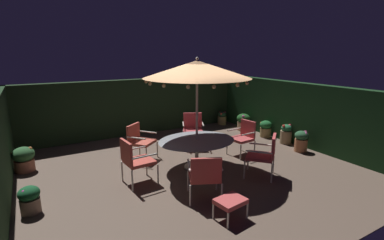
# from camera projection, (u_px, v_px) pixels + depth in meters

# --- Properties ---
(ground_plane) EXTENTS (8.02, 7.39, 0.02)m
(ground_plane) POSITION_uv_depth(u_px,v_px,m) (189.00, 168.00, 6.95)
(ground_plane) COLOR brown
(hedge_backdrop_rear) EXTENTS (8.02, 0.30, 1.88)m
(hedge_backdrop_rear) POSITION_uv_depth(u_px,v_px,m) (138.00, 107.00, 9.71)
(hedge_backdrop_rear) COLOR #1C2F1A
(hedge_backdrop_rear) RESTS_ON ground_plane
(hedge_backdrop_right) EXTENTS (0.30, 7.39, 1.88)m
(hedge_backdrop_right) POSITION_uv_depth(u_px,v_px,m) (299.00, 113.00, 8.62)
(hedge_backdrop_right) COLOR #153318
(hedge_backdrop_right) RESTS_ON ground_plane
(patio_dining_table) EXTENTS (1.89, 1.59, 0.71)m
(patio_dining_table) POSITION_uv_depth(u_px,v_px,m) (197.00, 144.00, 6.83)
(patio_dining_table) COLOR silver
(patio_dining_table) RESTS_ON ground_plane
(patio_umbrella) EXTENTS (2.48, 2.48, 2.65)m
(patio_umbrella) POSITION_uv_depth(u_px,v_px,m) (197.00, 69.00, 6.41)
(patio_umbrella) COLOR silver
(patio_umbrella) RESTS_ON ground_plane
(patio_chair_north) EXTENTS (0.66, 0.64, 0.99)m
(patio_chair_north) POSITION_uv_depth(u_px,v_px,m) (135.00, 158.00, 5.95)
(patio_chair_north) COLOR silver
(patio_chair_north) RESTS_ON ground_plane
(patio_chair_northeast) EXTENTS (0.82, 0.83, 0.92)m
(patio_chair_northeast) POSITION_uv_depth(u_px,v_px,m) (205.00, 174.00, 5.29)
(patio_chair_northeast) COLOR silver
(patio_chair_northeast) RESTS_ON ground_plane
(patio_chair_east) EXTENTS (0.84, 0.84, 0.98)m
(patio_chair_east) POSITION_uv_depth(u_px,v_px,m) (265.00, 153.00, 6.32)
(patio_chair_east) COLOR beige
(patio_chair_east) RESTS_ON ground_plane
(patio_chair_southeast) EXTENTS (0.61, 0.61, 0.94)m
(patio_chair_southeast) POSITION_uv_depth(u_px,v_px,m) (244.00, 135.00, 7.74)
(patio_chair_southeast) COLOR silver
(patio_chair_southeast) RESTS_ON ground_plane
(patio_chair_south) EXTENTS (0.80, 0.79, 1.00)m
(patio_chair_south) POSITION_uv_depth(u_px,v_px,m) (193.00, 127.00, 8.38)
(patio_chair_south) COLOR beige
(patio_chair_south) RESTS_ON ground_plane
(patio_chair_southwest) EXTENTS (0.84, 0.83, 0.93)m
(patio_chair_southwest) POSITION_uv_depth(u_px,v_px,m) (139.00, 139.00, 7.38)
(patio_chair_southwest) COLOR beige
(patio_chair_southwest) RESTS_ON ground_plane
(ottoman_footrest) EXTENTS (0.54, 0.45, 0.36)m
(ottoman_footrest) POSITION_uv_depth(u_px,v_px,m) (230.00, 202.00, 4.74)
(ottoman_footrest) COLOR silver
(ottoman_footrest) RESTS_ON ground_plane
(potted_plant_back_center) EXTENTS (0.48, 0.48, 0.60)m
(potted_plant_back_center) POSITION_uv_depth(u_px,v_px,m) (243.00, 121.00, 10.23)
(potted_plant_back_center) COLOR tan
(potted_plant_back_center) RESTS_ON ground_plane
(potted_plant_right_near) EXTENTS (0.39, 0.38, 0.60)m
(potted_plant_right_near) POSITION_uv_depth(u_px,v_px,m) (301.00, 141.00, 8.02)
(potted_plant_right_near) COLOR #A0613E
(potted_plant_right_near) RESTS_ON ground_plane
(potted_plant_front_corner) EXTENTS (0.36, 0.36, 0.50)m
(potted_plant_front_corner) POSITION_uv_depth(u_px,v_px,m) (30.00, 199.00, 4.93)
(potted_plant_front_corner) COLOR #816852
(potted_plant_front_corner) RESTS_ON ground_plane
(potted_plant_back_right) EXTENTS (0.40, 0.40, 0.55)m
(potted_plant_back_right) POSITION_uv_depth(u_px,v_px,m) (266.00, 128.00, 9.42)
(potted_plant_back_right) COLOR olive
(potted_plant_back_right) RESTS_ON ground_plane
(potted_plant_left_near) EXTENTS (0.34, 0.34, 0.61)m
(potted_plant_left_near) POSITION_uv_depth(u_px,v_px,m) (286.00, 134.00, 8.74)
(potted_plant_left_near) COLOR #877151
(potted_plant_left_near) RESTS_ON ground_plane
(potted_plant_right_far) EXTENTS (0.34, 0.34, 0.52)m
(potted_plant_right_far) POSITION_uv_depth(u_px,v_px,m) (222.00, 118.00, 11.07)
(potted_plant_right_far) COLOR olive
(potted_plant_right_far) RESTS_ON ground_plane
(potted_plant_back_left) EXTENTS (0.50, 0.49, 0.59)m
(potted_plant_back_left) POSITION_uv_depth(u_px,v_px,m) (24.00, 159.00, 6.67)
(potted_plant_back_left) COLOR #A05E45
(potted_plant_back_left) RESTS_ON ground_plane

